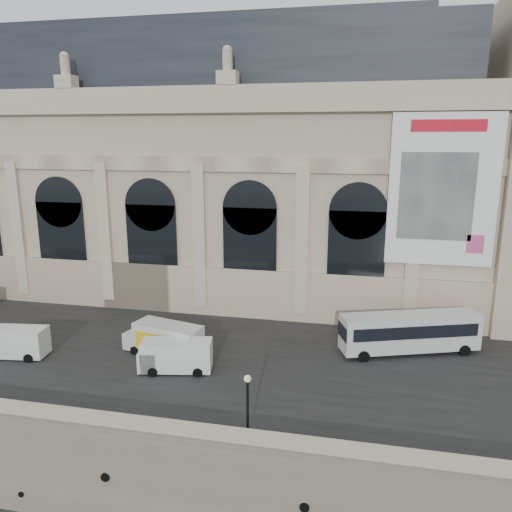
% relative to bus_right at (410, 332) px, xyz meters
% --- Properties ---
extents(quay, '(160.00, 70.00, 6.00)m').
position_rel_bus_right_xyz_m(quay, '(-20.65, 18.37, -4.89)').
color(quay, gray).
rests_on(quay, ground).
extents(street, '(160.00, 24.00, 0.06)m').
position_rel_bus_right_xyz_m(street, '(-20.65, -2.63, -1.86)').
color(street, '#2D2D2D').
rests_on(street, quay).
extents(parapet, '(160.00, 1.40, 1.21)m').
position_rel_bus_right_xyz_m(parapet, '(-20.65, -16.03, -1.28)').
color(parapet, gray).
rests_on(parapet, quay).
extents(museum, '(69.00, 18.70, 29.10)m').
position_rel_bus_right_xyz_m(museum, '(-26.62, 14.23, 11.83)').
color(museum, beige).
rests_on(museum, quay).
extents(bus_right, '(11.57, 6.07, 3.38)m').
position_rel_bus_right_xyz_m(bus_right, '(0.00, 0.00, 0.00)').
color(bus_right, silver).
rests_on(bus_right, quay).
extents(van_b, '(5.77, 3.07, 2.44)m').
position_rel_bus_right_xyz_m(van_b, '(-17.92, -7.14, -0.65)').
color(van_b, white).
rests_on(van_b, quay).
extents(van_c, '(5.74, 2.86, 2.45)m').
position_rel_bus_right_xyz_m(van_c, '(-31.83, -7.48, -0.64)').
color(van_c, white).
rests_on(van_c, quay).
extents(box_truck, '(7.11, 3.76, 2.74)m').
position_rel_bus_right_xyz_m(box_truck, '(-19.61, -4.60, -0.52)').
color(box_truck, silver).
rests_on(box_truck, quay).
extents(lamp_right, '(0.43, 0.43, 4.19)m').
position_rel_bus_right_xyz_m(lamp_right, '(-10.31, -14.69, 0.19)').
color(lamp_right, black).
rests_on(lamp_right, quay).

